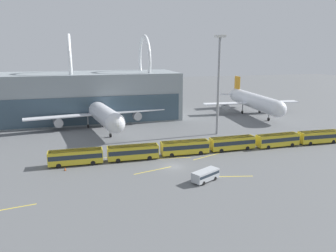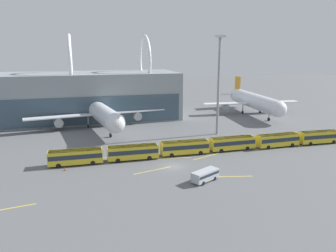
{
  "view_description": "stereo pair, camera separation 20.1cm",
  "coord_description": "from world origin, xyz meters",
  "px_view_note": "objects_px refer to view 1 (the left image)",
  "views": [
    {
      "loc": [
        -18.65,
        -62.05,
        23.85
      ],
      "look_at": [
        4.39,
        19.76,
        4.0
      ],
      "focal_mm": 35.0,
      "sensor_mm": 36.0,
      "label": 1
    },
    {
      "loc": [
        -18.45,
        -62.11,
        23.85
      ],
      "look_at": [
        4.39,
        19.76,
        4.0
      ],
      "focal_mm": 35.0,
      "sensor_mm": 36.0,
      "label": 2
    }
  ],
  "objects_px": {
    "shuttle_bus_2": "(185,147)",
    "service_van_foreground": "(205,175)",
    "shuttle_bus_0": "(76,156)",
    "shuttle_bus_5": "(319,136)",
    "traffic_cone_0": "(65,169)",
    "airliner_at_gate_far": "(253,101)",
    "floodlight_mast": "(219,75)",
    "airliner_at_gate_near": "(99,112)",
    "shuttle_bus_3": "(232,142)",
    "shuttle_bus_1": "(133,152)",
    "shuttle_bus_4": "(278,139)"
  },
  "relations": [
    {
      "from": "shuttle_bus_1",
      "to": "service_van_foreground",
      "type": "bearing_deg",
      "value": -53.77
    },
    {
      "from": "shuttle_bus_5",
      "to": "airliner_at_gate_near",
      "type": "bearing_deg",
      "value": 149.76
    },
    {
      "from": "floodlight_mast",
      "to": "traffic_cone_0",
      "type": "relative_size",
      "value": 41.93
    },
    {
      "from": "shuttle_bus_2",
      "to": "service_van_foreground",
      "type": "relative_size",
      "value": 1.87
    },
    {
      "from": "shuttle_bus_5",
      "to": "traffic_cone_0",
      "type": "xyz_separation_m",
      "value": [
        -63.34,
        -2.71,
        -1.57
      ]
    },
    {
      "from": "airliner_at_gate_far",
      "to": "service_van_foreground",
      "type": "height_order",
      "value": "airliner_at_gate_far"
    },
    {
      "from": "shuttle_bus_3",
      "to": "shuttle_bus_2",
      "type": "bearing_deg",
      "value": -179.61
    },
    {
      "from": "service_van_foreground",
      "to": "traffic_cone_0",
      "type": "bearing_deg",
      "value": 125.44
    },
    {
      "from": "shuttle_bus_2",
      "to": "shuttle_bus_5",
      "type": "height_order",
      "value": "same"
    },
    {
      "from": "airliner_at_gate_far",
      "to": "shuttle_bus_5",
      "type": "distance_m",
      "value": 41.06
    },
    {
      "from": "airliner_at_gate_far",
      "to": "floodlight_mast",
      "type": "height_order",
      "value": "floodlight_mast"
    },
    {
      "from": "shuttle_bus_3",
      "to": "floodlight_mast",
      "type": "height_order",
      "value": "floodlight_mast"
    },
    {
      "from": "shuttle_bus_0",
      "to": "floodlight_mast",
      "type": "bearing_deg",
      "value": 23.18
    },
    {
      "from": "shuttle_bus_4",
      "to": "shuttle_bus_1",
      "type": "bearing_deg",
      "value": 178.51
    },
    {
      "from": "airliner_at_gate_far",
      "to": "shuttle_bus_1",
      "type": "height_order",
      "value": "airliner_at_gate_far"
    },
    {
      "from": "shuttle_bus_2",
      "to": "service_van_foreground",
      "type": "height_order",
      "value": "shuttle_bus_2"
    },
    {
      "from": "shuttle_bus_5",
      "to": "traffic_cone_0",
      "type": "bearing_deg",
      "value": -175.68
    },
    {
      "from": "shuttle_bus_1",
      "to": "shuttle_bus_5",
      "type": "relative_size",
      "value": 1.0
    },
    {
      "from": "airliner_at_gate_far",
      "to": "floodlight_mast",
      "type": "relative_size",
      "value": 1.5
    },
    {
      "from": "airliner_at_gate_far",
      "to": "shuttle_bus_3",
      "type": "height_order",
      "value": "airliner_at_gate_far"
    },
    {
      "from": "airliner_at_gate_far",
      "to": "shuttle_bus_3",
      "type": "xyz_separation_m",
      "value": [
        -28.44,
        -39.96,
        -3.17
      ]
    },
    {
      "from": "shuttle_bus_3",
      "to": "shuttle_bus_4",
      "type": "distance_m",
      "value": 12.24
    },
    {
      "from": "shuttle_bus_0",
      "to": "service_van_foreground",
      "type": "distance_m",
      "value": 27.95
    },
    {
      "from": "shuttle_bus_0",
      "to": "floodlight_mast",
      "type": "distance_m",
      "value": 45.18
    },
    {
      "from": "shuttle_bus_1",
      "to": "shuttle_bus_2",
      "type": "xyz_separation_m",
      "value": [
        12.23,
        0.41,
        0.0
      ]
    },
    {
      "from": "airliner_at_gate_far",
      "to": "service_van_foreground",
      "type": "relative_size",
      "value": 6.92
    },
    {
      "from": "traffic_cone_0",
      "to": "airliner_at_gate_far",
      "type": "bearing_deg",
      "value": 32.84
    },
    {
      "from": "floodlight_mast",
      "to": "service_van_foreground",
      "type": "bearing_deg",
      "value": -117.38
    },
    {
      "from": "airliner_at_gate_near",
      "to": "traffic_cone_0",
      "type": "bearing_deg",
      "value": -23.44
    },
    {
      "from": "shuttle_bus_1",
      "to": "shuttle_bus_2",
      "type": "height_order",
      "value": "same"
    },
    {
      "from": "airliner_at_gate_near",
      "to": "traffic_cone_0",
      "type": "xyz_separation_m",
      "value": [
        -9.66,
        -36.4,
        -4.76
      ]
    },
    {
      "from": "shuttle_bus_2",
      "to": "shuttle_bus_4",
      "type": "height_order",
      "value": "same"
    },
    {
      "from": "airliner_at_gate_near",
      "to": "floodlight_mast",
      "type": "height_order",
      "value": "floodlight_mast"
    },
    {
      "from": "shuttle_bus_4",
      "to": "shuttle_bus_3",
      "type": "bearing_deg",
      "value": 175.8
    },
    {
      "from": "shuttle_bus_3",
      "to": "service_van_foreground",
      "type": "xyz_separation_m",
      "value": [
        -13.6,
        -16.34,
        -0.65
      ]
    },
    {
      "from": "airliner_at_gate_near",
      "to": "shuttle_bus_1",
      "type": "distance_m",
      "value": 34.02
    },
    {
      "from": "airliner_at_gate_far",
      "to": "shuttle_bus_1",
      "type": "distance_m",
      "value": 66.76
    },
    {
      "from": "shuttle_bus_0",
      "to": "shuttle_bus_2",
      "type": "bearing_deg",
      "value": 2.05
    },
    {
      "from": "shuttle_bus_5",
      "to": "floodlight_mast",
      "type": "height_order",
      "value": "floodlight_mast"
    },
    {
      "from": "airliner_at_gate_near",
      "to": "shuttle_bus_2",
      "type": "xyz_separation_m",
      "value": [
        16.98,
        -33.12,
        -3.2
      ]
    },
    {
      "from": "shuttle_bus_4",
      "to": "shuttle_bus_5",
      "type": "xyz_separation_m",
      "value": [
        12.23,
        -0.22,
        0.0
      ]
    },
    {
      "from": "airliner_at_gate_far",
      "to": "floodlight_mast",
      "type": "distance_m",
      "value": 37.41
    },
    {
      "from": "airliner_at_gate_far",
      "to": "shuttle_bus_1",
      "type": "relative_size",
      "value": 3.7
    },
    {
      "from": "shuttle_bus_0",
      "to": "shuttle_bus_5",
      "type": "relative_size",
      "value": 1.0
    },
    {
      "from": "service_van_foreground",
      "to": "shuttle_bus_1",
      "type": "bearing_deg",
      "value": 97.04
    },
    {
      "from": "airliner_at_gate_near",
      "to": "shuttle_bus_0",
      "type": "distance_m",
      "value": 34.48
    },
    {
      "from": "shuttle_bus_1",
      "to": "floodlight_mast",
      "type": "bearing_deg",
      "value": 31.99
    },
    {
      "from": "shuttle_bus_4",
      "to": "traffic_cone_0",
      "type": "height_order",
      "value": "shuttle_bus_4"
    },
    {
      "from": "shuttle_bus_2",
      "to": "shuttle_bus_3",
      "type": "distance_m",
      "value": 12.23
    },
    {
      "from": "airliner_at_gate_far",
      "to": "shuttle_bus_0",
      "type": "bearing_deg",
      "value": -53.44
    }
  ]
}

